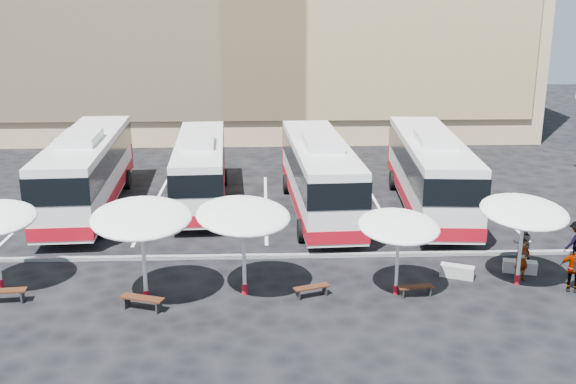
{
  "coord_description": "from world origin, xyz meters",
  "views": [
    {
      "loc": [
        -0.11,
        -26.39,
        10.65
      ],
      "look_at": [
        1.0,
        3.0,
        2.2
      ],
      "focal_mm": 42.0,
      "sensor_mm": 36.0,
      "label": 1
    }
  ],
  "objects_px": {
    "wood_bench_1": "(142,300)",
    "bus_1": "(200,167)",
    "wood_bench_2": "(311,289)",
    "passenger_3": "(576,242)",
    "passenger_2": "(574,269)",
    "passenger_0": "(522,259)",
    "bus_3": "(430,169)",
    "sunshade_4": "(524,212)",
    "passenger_1": "(523,243)",
    "bus_2": "(319,173)",
    "sunshade_1": "(141,218)",
    "bus_0": "(87,169)",
    "conc_bench_1": "(520,267)",
    "wood_bench_3": "(416,288)",
    "wood_bench_0": "(3,293)",
    "sunshade_3": "(399,227)",
    "conc_bench_0": "(457,271)",
    "sunshade_2": "(243,216)"
  },
  "relations": [
    {
      "from": "wood_bench_2",
      "to": "bus_1",
      "type": "bearing_deg",
      "value": 112.48
    },
    {
      "from": "sunshade_4",
      "to": "conc_bench_1",
      "type": "bearing_deg",
      "value": 65.35
    },
    {
      "from": "bus_3",
      "to": "wood_bench_3",
      "type": "relative_size",
      "value": 9.92
    },
    {
      "from": "passenger_0",
      "to": "passenger_1",
      "type": "xyz_separation_m",
      "value": [
        0.77,
        1.92,
        -0.05
      ]
    },
    {
      "from": "bus_3",
      "to": "passenger_0",
      "type": "relative_size",
      "value": 7.64
    },
    {
      "from": "bus_1",
      "to": "sunshade_3",
      "type": "bearing_deg",
      "value": -58.87
    },
    {
      "from": "sunshade_2",
      "to": "passenger_2",
      "type": "relative_size",
      "value": 2.6
    },
    {
      "from": "wood_bench_1",
      "to": "passenger_0",
      "type": "relative_size",
      "value": 0.92
    },
    {
      "from": "wood_bench_2",
      "to": "passenger_3",
      "type": "distance_m",
      "value": 11.61
    },
    {
      "from": "bus_1",
      "to": "wood_bench_0",
      "type": "bearing_deg",
      "value": -119.07
    },
    {
      "from": "passenger_1",
      "to": "bus_1",
      "type": "bearing_deg",
      "value": -25.35
    },
    {
      "from": "bus_2",
      "to": "bus_3",
      "type": "height_order",
      "value": "bus_3"
    },
    {
      "from": "bus_0",
      "to": "passenger_3",
      "type": "height_order",
      "value": "bus_0"
    },
    {
      "from": "bus_0",
      "to": "passenger_3",
      "type": "bearing_deg",
      "value": -23.93
    },
    {
      "from": "bus_2",
      "to": "passenger_3",
      "type": "bearing_deg",
      "value": -38.96
    },
    {
      "from": "bus_0",
      "to": "conc_bench_0",
      "type": "height_order",
      "value": "bus_0"
    },
    {
      "from": "wood_bench_0",
      "to": "conc_bench_0",
      "type": "distance_m",
      "value": 17.22
    },
    {
      "from": "bus_2",
      "to": "sunshade_3",
      "type": "distance_m",
      "value": 10.4
    },
    {
      "from": "passenger_2",
      "to": "sunshade_3",
      "type": "bearing_deg",
      "value": -156.64
    },
    {
      "from": "conc_bench_0",
      "to": "conc_bench_1",
      "type": "height_order",
      "value": "same"
    },
    {
      "from": "wood_bench_2",
      "to": "passenger_0",
      "type": "relative_size",
      "value": 0.79
    },
    {
      "from": "wood_bench_2",
      "to": "passenger_3",
      "type": "relative_size",
      "value": 0.76
    },
    {
      "from": "passenger_3",
      "to": "bus_3",
      "type": "bearing_deg",
      "value": -83.15
    },
    {
      "from": "wood_bench_2",
      "to": "wood_bench_3",
      "type": "relative_size",
      "value": 1.03
    },
    {
      "from": "bus_3",
      "to": "sunshade_4",
      "type": "bearing_deg",
      "value": -78.82
    },
    {
      "from": "wood_bench_1",
      "to": "passenger_3",
      "type": "height_order",
      "value": "passenger_3"
    },
    {
      "from": "sunshade_4",
      "to": "wood_bench_0",
      "type": "xyz_separation_m",
      "value": [
        -19.28,
        -0.95,
        -2.55
      ]
    },
    {
      "from": "bus_3",
      "to": "wood_bench_1",
      "type": "distance_m",
      "value": 17.37
    },
    {
      "from": "bus_2",
      "to": "sunshade_4",
      "type": "distance_m",
      "value": 11.74
    },
    {
      "from": "bus_0",
      "to": "wood_bench_2",
      "type": "xyz_separation_m",
      "value": [
        10.86,
        -11.27,
        -1.86
      ]
    },
    {
      "from": "passenger_2",
      "to": "passenger_0",
      "type": "bearing_deg",
      "value": 170.14
    },
    {
      "from": "conc_bench_1",
      "to": "sunshade_1",
      "type": "bearing_deg",
      "value": -171.73
    },
    {
      "from": "passenger_3",
      "to": "wood_bench_0",
      "type": "bearing_deg",
      "value": -15.13
    },
    {
      "from": "passenger_0",
      "to": "conc_bench_1",
      "type": "bearing_deg",
      "value": 52.25
    },
    {
      "from": "bus_2",
      "to": "sunshade_1",
      "type": "bearing_deg",
      "value": -127.44
    },
    {
      "from": "wood_bench_1",
      "to": "sunshade_4",
      "type": "bearing_deg",
      "value": 6.95
    },
    {
      "from": "wood_bench_1",
      "to": "passenger_1",
      "type": "bearing_deg",
      "value": 14.75
    },
    {
      "from": "bus_3",
      "to": "sunshade_4",
      "type": "distance_m",
      "value": 9.82
    },
    {
      "from": "wood_bench_1",
      "to": "wood_bench_2",
      "type": "xyz_separation_m",
      "value": [
        6.07,
        0.87,
        -0.05
      ]
    },
    {
      "from": "bus_3",
      "to": "conc_bench_1",
      "type": "xyz_separation_m",
      "value": [
        1.71,
        -8.58,
        -1.92
      ]
    },
    {
      "from": "conc_bench_1",
      "to": "passenger_3",
      "type": "height_order",
      "value": "passenger_3"
    },
    {
      "from": "bus_1",
      "to": "sunshade_3",
      "type": "relative_size",
      "value": 3.36
    },
    {
      "from": "passenger_1",
      "to": "passenger_2",
      "type": "distance_m",
      "value": 3.05
    },
    {
      "from": "sunshade_2",
      "to": "wood_bench_3",
      "type": "relative_size",
      "value": 3.4
    },
    {
      "from": "bus_1",
      "to": "bus_3",
      "type": "xyz_separation_m",
      "value": [
        11.99,
        -1.79,
        0.23
      ]
    },
    {
      "from": "sunshade_4",
      "to": "wood_bench_1",
      "type": "distance_m",
      "value": 14.46
    },
    {
      "from": "bus_0",
      "to": "wood_bench_2",
      "type": "relative_size",
      "value": 9.72
    },
    {
      "from": "wood_bench_1",
      "to": "bus_1",
      "type": "bearing_deg",
      "value": 85.86
    },
    {
      "from": "wood_bench_2",
      "to": "conc_bench_0",
      "type": "distance_m",
      "value": 6.13
    },
    {
      "from": "bus_2",
      "to": "wood_bench_0",
      "type": "height_order",
      "value": "bus_2"
    }
  ]
}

